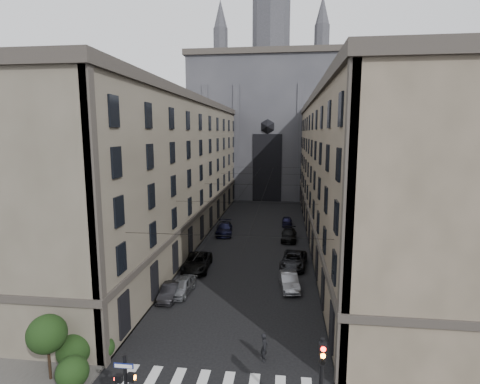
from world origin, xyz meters
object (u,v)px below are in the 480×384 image
at_px(car_right_midnear, 294,260).
at_px(car_right_near, 289,281).
at_px(car_left_midfar, 197,262).
at_px(pedestrian, 264,347).
at_px(car_left_midnear, 170,292).
at_px(car_left_far, 224,229).
at_px(car_right_midfar, 289,235).
at_px(gothic_tower, 270,117).
at_px(car_left_near, 182,286).
at_px(car_right_far, 287,221).
at_px(traffic_light_right, 321,379).

bearing_deg(car_right_midnear, car_right_near, -88.06).
xyz_separation_m(car_left_midfar, pedestrian, (7.98, -15.08, 0.11)).
xyz_separation_m(car_left_midnear, car_left_far, (1.28, 21.26, 0.16)).
relative_size(car_right_midnear, car_right_midfar, 1.11).
relative_size(gothic_tower, car_left_midfar, 10.12).
xyz_separation_m(car_left_midfar, car_right_midnear, (10.15, 2.09, -0.03)).
height_order(gothic_tower, car_left_near, gothic_tower).
xyz_separation_m(car_right_midnear, car_right_far, (-0.68, 18.07, -0.10)).
relative_size(car_left_midfar, car_left_far, 1.04).
bearing_deg(car_left_midfar, car_right_midnear, 8.86).
bearing_deg(traffic_light_right, car_right_midnear, 91.78).
distance_m(car_left_near, car_right_near, 9.79).
distance_m(car_left_near, car_right_far, 27.83).
relative_size(gothic_tower, car_right_far, 14.81).
bearing_deg(car_right_near, traffic_light_right, -93.12).
height_order(car_left_near, car_left_midnear, car_left_near).
bearing_deg(car_right_midfar, pedestrian, -91.24).
height_order(car_left_near, pedestrian, pedestrian).
height_order(gothic_tower, car_right_midfar, gothic_tower).
relative_size(car_left_midfar, car_right_midnear, 1.04).
distance_m(gothic_tower, car_left_far, 41.67).
height_order(car_left_far, pedestrian, pedestrian).
distance_m(car_left_midnear, pedestrian, 11.76).
bearing_deg(pedestrian, gothic_tower, 9.25).
bearing_deg(gothic_tower, car_left_midnear, -95.77).
distance_m(traffic_light_right, car_right_near, 17.68).
xyz_separation_m(gothic_tower, car_right_far, (4.20, -31.72, -17.13)).
distance_m(car_left_far, car_right_midfar, 9.33).
bearing_deg(pedestrian, car_left_far, 21.13).
relative_size(car_left_near, car_left_midnear, 1.09).
bearing_deg(car_left_midfar, gothic_tower, 81.40).
bearing_deg(car_left_near, car_left_midfar, 94.30).
distance_m(car_left_midnear, car_left_midfar, 7.17).
relative_size(car_left_far, car_right_far, 1.41).
relative_size(car_left_far, car_right_near, 1.26).
bearing_deg(pedestrian, car_left_near, 48.06).
bearing_deg(car_right_midfar, gothic_tower, 98.76).
distance_m(car_right_midfar, car_right_far, 8.06).
height_order(gothic_tower, car_left_midfar, gothic_tower).
xyz_separation_m(car_right_midfar, car_right_far, (-0.23, 8.05, -0.05)).
relative_size(car_left_midfar, car_right_midfar, 1.15).
distance_m(car_left_midnear, car_right_midfar, 21.87).
bearing_deg(gothic_tower, car_right_near, -85.55).
relative_size(car_left_far, car_right_midnear, 1.00).
bearing_deg(traffic_light_right, car_left_far, 106.25).
relative_size(traffic_light_right, car_right_near, 1.18).
distance_m(car_left_far, car_right_near, 19.98).
bearing_deg(car_right_far, car_left_midnear, -111.22).
bearing_deg(car_right_midnear, traffic_light_right, -80.83).
bearing_deg(car_right_far, car_left_midfar, -115.98).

